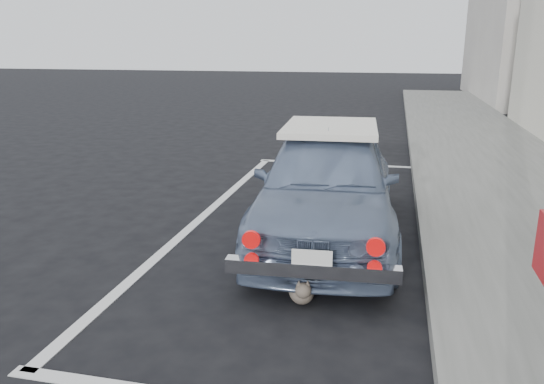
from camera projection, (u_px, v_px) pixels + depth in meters
The scene contains 5 objects.
ground at pixel (179, 350), 3.88m from camera, with size 80.00×80.00×0.00m, color black.
pline_front at pixel (339, 164), 9.87m from camera, with size 3.00×0.12×0.01m, color silver.
pline_side at pixel (203, 216), 6.89m from camera, with size 0.12×7.00×0.01m, color silver.
retro_coupe at pixel (327, 182), 6.01m from camera, with size 1.74×3.86×1.28m.
cat at pixel (302, 289), 4.56m from camera, with size 0.31×0.51×0.27m.
Camera 1 is at (1.43, -3.19, 2.16)m, focal length 35.00 mm.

